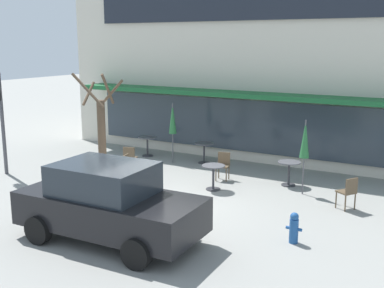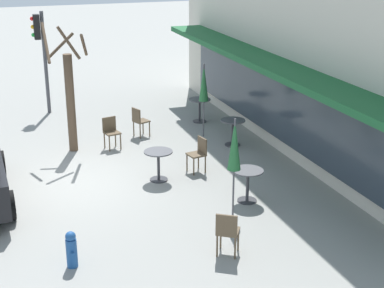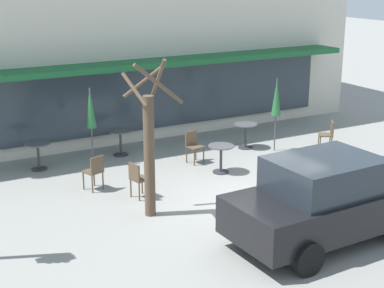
{
  "view_description": "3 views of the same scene",
  "coord_description": "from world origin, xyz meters",
  "px_view_note": "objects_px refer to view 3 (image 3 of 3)",
  "views": [
    {
      "loc": [
        6.86,
        -10.17,
        4.38
      ],
      "look_at": [
        -0.79,
        3.22,
        1.09
      ],
      "focal_mm": 45.0,
      "sensor_mm": 36.0,
      "label": 1
    },
    {
      "loc": [
        13.38,
        -1.39,
        5.65
      ],
      "look_at": [
        0.49,
        3.1,
        0.84
      ],
      "focal_mm": 55.0,
      "sensor_mm": 36.0,
      "label": 2
    },
    {
      "loc": [
        -7.4,
        -10.49,
        5.31
      ],
      "look_at": [
        -0.2,
        2.57,
        0.81
      ],
      "focal_mm": 55.0,
      "sensor_mm": 36.0,
      "label": 3
    }
  ],
  "objects_px": {
    "street_tree": "(149,146)",
    "cafe_chair_0": "(193,144)",
    "cafe_table_near_wall": "(246,132)",
    "parked_sedan": "(327,199)",
    "patio_umbrella_cream_folded": "(276,98)",
    "cafe_table_mid_patio": "(221,154)",
    "cafe_chair_2": "(95,170)",
    "cafe_table_streetside": "(120,138)",
    "cafe_table_by_tree": "(38,152)",
    "patio_umbrella_green_folded": "(91,109)",
    "cafe_chair_1": "(138,177)",
    "cafe_chair_3": "(328,133)"
  },
  "relations": [
    {
      "from": "street_tree",
      "to": "cafe_chair_0",
      "type": "bearing_deg",
      "value": 46.6
    },
    {
      "from": "cafe_table_near_wall",
      "to": "parked_sedan",
      "type": "bearing_deg",
      "value": -109.4
    },
    {
      "from": "patio_umbrella_cream_folded",
      "to": "parked_sedan",
      "type": "relative_size",
      "value": 0.52
    },
    {
      "from": "cafe_table_mid_patio",
      "to": "street_tree",
      "type": "xyz_separation_m",
      "value": [
        -2.86,
        -1.66,
        1.09
      ]
    },
    {
      "from": "cafe_table_near_wall",
      "to": "cafe_chair_2",
      "type": "xyz_separation_m",
      "value": [
        -5.24,
        -1.15,
        0.01
      ]
    },
    {
      "from": "cafe_table_streetside",
      "to": "cafe_table_by_tree",
      "type": "distance_m",
      "value": 2.45
    },
    {
      "from": "patio_umbrella_green_folded",
      "to": "cafe_chair_1",
      "type": "relative_size",
      "value": 2.47
    },
    {
      "from": "cafe_table_mid_patio",
      "to": "street_tree",
      "type": "distance_m",
      "value": 3.48
    },
    {
      "from": "cafe_chair_0",
      "to": "cafe_chair_3",
      "type": "height_order",
      "value": "same"
    },
    {
      "from": "cafe_table_near_wall",
      "to": "cafe_chair_0",
      "type": "relative_size",
      "value": 0.85
    },
    {
      "from": "cafe_table_by_tree",
      "to": "cafe_table_streetside",
      "type": "bearing_deg",
      "value": 2.78
    },
    {
      "from": "patio_umbrella_cream_folded",
      "to": "cafe_table_near_wall",
      "type": "bearing_deg",
      "value": 135.64
    },
    {
      "from": "cafe_chair_2",
      "to": "cafe_table_mid_patio",
      "type": "bearing_deg",
      "value": -6.6
    },
    {
      "from": "cafe_chair_0",
      "to": "cafe_chair_1",
      "type": "height_order",
      "value": "same"
    },
    {
      "from": "cafe_table_streetside",
      "to": "cafe_chair_0",
      "type": "xyz_separation_m",
      "value": [
        1.56,
        -1.6,
        0.01
      ]
    },
    {
      "from": "cafe_table_by_tree",
      "to": "cafe_chair_3",
      "type": "bearing_deg",
      "value": -16.47
    },
    {
      "from": "patio_umbrella_cream_folded",
      "to": "street_tree",
      "type": "xyz_separation_m",
      "value": [
        -5.33,
        -2.59,
        -0.02
      ]
    },
    {
      "from": "street_tree",
      "to": "cafe_table_by_tree",
      "type": "bearing_deg",
      "value": 107.81
    },
    {
      "from": "cafe_table_near_wall",
      "to": "patio_umbrella_cream_folded",
      "type": "height_order",
      "value": "patio_umbrella_cream_folded"
    },
    {
      "from": "patio_umbrella_green_folded",
      "to": "parked_sedan",
      "type": "relative_size",
      "value": 0.52
    },
    {
      "from": "cafe_table_mid_patio",
      "to": "cafe_chair_2",
      "type": "height_order",
      "value": "cafe_chair_2"
    },
    {
      "from": "patio_umbrella_cream_folded",
      "to": "cafe_chair_3",
      "type": "relative_size",
      "value": 2.47
    },
    {
      "from": "cafe_table_by_tree",
      "to": "street_tree",
      "type": "xyz_separation_m",
      "value": [
        1.37,
        -4.26,
        1.09
      ]
    },
    {
      "from": "cafe_table_streetside",
      "to": "street_tree",
      "type": "distance_m",
      "value": 4.64
    },
    {
      "from": "cafe_table_streetside",
      "to": "patio_umbrella_green_folded",
      "type": "height_order",
      "value": "patio_umbrella_green_folded"
    },
    {
      "from": "cafe_table_streetside",
      "to": "parked_sedan",
      "type": "xyz_separation_m",
      "value": [
        1.48,
        -7.22,
        0.36
      ]
    },
    {
      "from": "patio_umbrella_green_folded",
      "to": "cafe_chair_3",
      "type": "bearing_deg",
      "value": -16.71
    },
    {
      "from": "cafe_table_near_wall",
      "to": "patio_umbrella_green_folded",
      "type": "height_order",
      "value": "patio_umbrella_green_folded"
    },
    {
      "from": "cafe_chair_1",
      "to": "parked_sedan",
      "type": "xyz_separation_m",
      "value": [
        2.39,
        -3.9,
        0.35
      ]
    },
    {
      "from": "cafe_table_near_wall",
      "to": "cafe_table_mid_patio",
      "type": "distance_m",
      "value": 2.4
    },
    {
      "from": "cafe_table_streetside",
      "to": "cafe_chair_1",
      "type": "distance_m",
      "value": 3.45
    },
    {
      "from": "cafe_chair_1",
      "to": "cafe_chair_2",
      "type": "distance_m",
      "value": 1.23
    },
    {
      "from": "cafe_table_streetside",
      "to": "patio_umbrella_green_folded",
      "type": "bearing_deg",
      "value": -153.98
    },
    {
      "from": "cafe_chair_1",
      "to": "street_tree",
      "type": "xyz_separation_m",
      "value": [
        -0.16,
        -1.05,
        1.08
      ]
    },
    {
      "from": "cafe_table_streetside",
      "to": "parked_sedan",
      "type": "relative_size",
      "value": 0.18
    },
    {
      "from": "parked_sedan",
      "to": "patio_umbrella_cream_folded",
      "type": "bearing_deg",
      "value": 63.0
    },
    {
      "from": "cafe_table_mid_patio",
      "to": "patio_umbrella_green_folded",
      "type": "relative_size",
      "value": 0.35
    },
    {
      "from": "cafe_chair_3",
      "to": "street_tree",
      "type": "bearing_deg",
      "value": -164.66
    },
    {
      "from": "cafe_table_mid_patio",
      "to": "cafe_chair_0",
      "type": "relative_size",
      "value": 0.85
    },
    {
      "from": "cafe_table_near_wall",
      "to": "cafe_chair_2",
      "type": "height_order",
      "value": "cafe_chair_2"
    },
    {
      "from": "patio_umbrella_green_folded",
      "to": "cafe_chair_1",
      "type": "distance_m",
      "value": 3.03
    },
    {
      "from": "cafe_table_by_tree",
      "to": "cafe_chair_0",
      "type": "height_order",
      "value": "cafe_chair_0"
    },
    {
      "from": "cafe_table_by_tree",
      "to": "parked_sedan",
      "type": "relative_size",
      "value": 0.18
    },
    {
      "from": "cafe_chair_2",
      "to": "street_tree",
      "type": "relative_size",
      "value": 0.25
    },
    {
      "from": "cafe_table_by_tree",
      "to": "cafe_table_mid_patio",
      "type": "distance_m",
      "value": 4.96
    },
    {
      "from": "cafe_chair_1",
      "to": "cafe_chair_2",
      "type": "bearing_deg",
      "value": 125.53
    },
    {
      "from": "patio_umbrella_cream_folded",
      "to": "cafe_table_mid_patio",
      "type": "bearing_deg",
      "value": -159.43
    },
    {
      "from": "cafe_table_streetside",
      "to": "patio_umbrella_green_folded",
      "type": "xyz_separation_m",
      "value": [
        -1.04,
        -0.51,
        1.11
      ]
    },
    {
      "from": "cafe_table_streetside",
      "to": "parked_sedan",
      "type": "distance_m",
      "value": 7.38
    },
    {
      "from": "cafe_chair_3",
      "to": "cafe_chair_0",
      "type": "bearing_deg",
      "value": 167.32
    }
  ]
}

